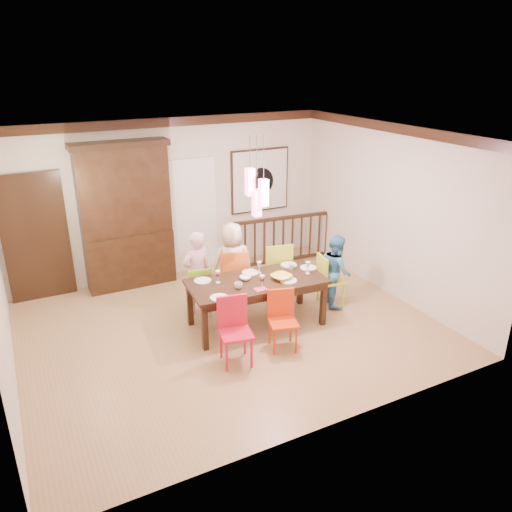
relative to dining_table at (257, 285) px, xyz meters
name	(u,v)px	position (x,y,z in m)	size (l,w,h in m)	color
floor	(230,328)	(-0.42, 0.08, -0.66)	(6.00, 6.00, 0.00)	#A37E4F
ceiling	(226,136)	(-0.42, 0.08, 2.24)	(6.00, 6.00, 0.00)	white
wall_back	(173,198)	(-0.42, 2.58, 0.79)	(6.00, 6.00, 0.00)	beige
wall_right	(391,212)	(2.58, 0.08, 0.79)	(5.00, 5.00, 0.00)	beige
crown_molding	(226,142)	(-0.42, 0.08, 2.16)	(6.00, 5.00, 0.16)	black
panel_door	(36,240)	(-2.82, 2.53, 0.39)	(1.04, 0.07, 2.24)	black
white_doorway	(192,217)	(-0.07, 2.54, 0.39)	(0.97, 0.05, 2.22)	silver
painting	(260,181)	(1.38, 2.54, 0.94)	(1.25, 0.06, 1.25)	black
pendant_cluster	(257,192)	(0.00, 0.00, 1.44)	(0.27, 0.21, 1.14)	#FF4C7A
dining_table	(257,285)	(0.00, 0.00, 0.00)	(2.12, 1.10, 0.75)	black
chair_far_left	(199,286)	(-0.65, 0.74, -0.19)	(0.44, 0.44, 0.83)	#75AA20
chair_far_mid	(233,272)	(-0.02, 0.80, -0.09)	(0.57, 0.57, 1.00)	orange
chair_far_right	(275,266)	(0.71, 0.70, -0.08)	(0.54, 0.54, 1.02)	#A1BA26
chair_near_left	(236,328)	(-0.73, -0.80, -0.14)	(0.49, 0.49, 0.92)	red
chair_near_mid	(283,318)	(0.02, -0.78, -0.18)	(0.48, 0.48, 0.85)	red
chair_end_right	(331,276)	(1.43, 0.07, -0.17)	(0.46, 0.46, 0.87)	#BECE27
china_hutch	(126,216)	(-1.34, 2.38, 0.63)	(1.64, 0.46, 2.58)	black
balustrade	(283,239)	(1.64, 2.03, -0.16)	(2.15, 0.29, 0.96)	black
person_far_left	(197,273)	(-0.66, 0.79, 0.02)	(0.50, 0.33, 1.38)	#F7BCCC
person_far_mid	(233,263)	(0.02, 0.90, 0.03)	(0.68, 0.44, 1.38)	beige
person_end_right	(336,270)	(1.48, 0.03, -0.06)	(0.59, 0.46, 1.21)	teal
serving_bowl	(281,277)	(0.35, -0.14, 0.12)	(0.30, 0.30, 0.07)	yellow
small_bowl	(245,278)	(-0.14, 0.09, 0.11)	(0.18, 0.18, 0.05)	white
cup_left	(238,285)	(-0.37, -0.13, 0.13)	(0.12, 0.12, 0.09)	silver
cup_right	(292,267)	(0.68, 0.12, 0.13)	(0.10, 0.10, 0.09)	silver
plate_far_left	(203,281)	(-0.73, 0.34, 0.09)	(0.26, 0.26, 0.01)	white
plate_far_mid	(250,272)	(0.04, 0.29, 0.09)	(0.26, 0.26, 0.01)	white
plate_far_right	(289,265)	(0.73, 0.29, 0.09)	(0.26, 0.26, 0.01)	white
plate_near_left	(219,298)	(-0.74, -0.29, 0.09)	(0.26, 0.26, 0.01)	white
plate_near_mid	(288,281)	(0.41, -0.24, 0.09)	(0.26, 0.26, 0.01)	white
plate_end_right	(308,268)	(0.94, 0.04, 0.09)	(0.26, 0.26, 0.01)	white
wine_glass_a	(218,277)	(-0.55, 0.19, 0.18)	(0.08, 0.08, 0.19)	#590C19
wine_glass_b	(259,267)	(0.16, 0.22, 0.18)	(0.08, 0.08, 0.19)	silver
wine_glass_c	(262,281)	(-0.04, -0.26, 0.18)	(0.08, 0.08, 0.19)	#590C19
wine_glass_d	(308,268)	(0.82, -0.13, 0.18)	(0.08, 0.08, 0.19)	silver
napkin	(261,289)	(-0.10, -0.32, 0.09)	(0.18, 0.14, 0.01)	#D83359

